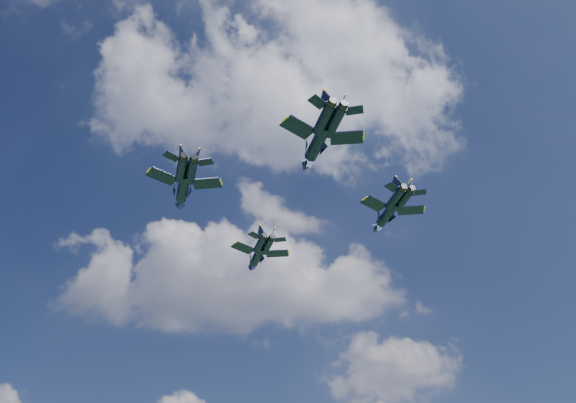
# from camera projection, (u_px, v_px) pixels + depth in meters

# --- Properties ---
(jet_lead) EXTENTS (12.13, 16.74, 3.96)m
(jet_lead) POSITION_uv_depth(u_px,v_px,m) (257.00, 256.00, 121.65)
(jet_lead) COLOR black
(jet_left) EXTENTS (12.38, 16.87, 3.97)m
(jet_left) POSITION_uv_depth(u_px,v_px,m) (183.00, 189.00, 97.10)
(jet_left) COLOR black
(jet_right) EXTENTS (12.34, 16.92, 3.99)m
(jet_right) POSITION_uv_depth(u_px,v_px,m) (387.00, 214.00, 108.00)
(jet_right) COLOR black
(jet_slot) EXTENTS (12.93, 17.79, 4.20)m
(jet_slot) POSITION_uv_depth(u_px,v_px,m) (317.00, 144.00, 88.65)
(jet_slot) COLOR black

